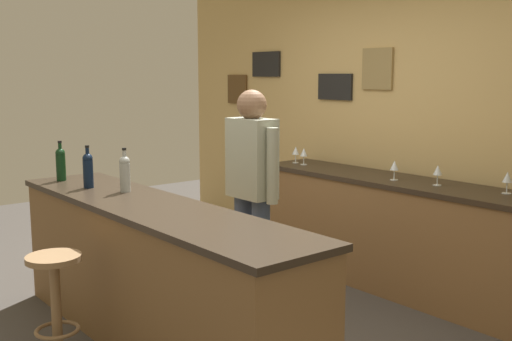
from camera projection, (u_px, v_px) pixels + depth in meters
ground_plane at (206, 328)px, 4.20m from camera, size 10.00×10.00×0.00m
back_wall at (397, 112)px, 5.26m from camera, size 6.00×0.09×2.80m
bar_counter at (153, 275)px, 3.87m from camera, size 2.80×0.60×0.92m
side_counter at (404, 236)px, 4.86m from camera, size 2.84×0.56×0.90m
bartender at (252, 187)px, 4.32m from camera, size 0.52×0.21×1.62m
bar_stool at (55, 291)px, 3.59m from camera, size 0.32×0.32×0.68m
wine_bottle_a at (61, 163)px, 4.64m from camera, size 0.07×0.07×0.31m
wine_bottle_b at (88, 169)px, 4.35m from camera, size 0.07×0.07×0.31m
wine_bottle_c at (125, 172)px, 4.20m from camera, size 0.07×0.07×0.31m
wine_glass_a at (296, 151)px, 5.73m from camera, size 0.07×0.07×0.16m
wine_glass_b at (304, 153)px, 5.61m from camera, size 0.07×0.07×0.16m
wine_glass_c at (394, 166)px, 4.79m from camera, size 0.07×0.07×0.16m
wine_glass_d at (438, 171)px, 4.56m from camera, size 0.07×0.07×0.16m
wine_glass_e at (507, 178)px, 4.24m from camera, size 0.07×0.07×0.16m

